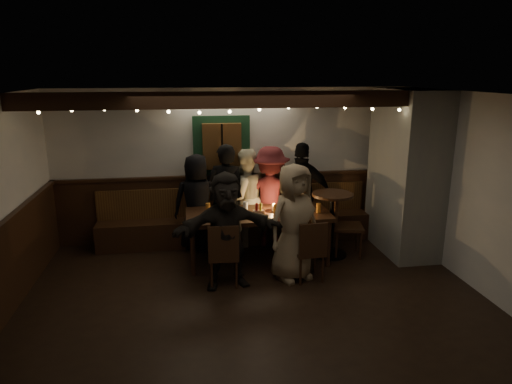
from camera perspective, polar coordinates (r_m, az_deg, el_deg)
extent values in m
cube|color=black|center=(5.93, -0.02, -14.01)|extent=(6.00, 5.00, 0.01)
cube|color=black|center=(5.20, -0.02, 12.08)|extent=(6.00, 5.00, 0.01)
cube|color=silver|center=(7.83, -2.84, 3.37)|extent=(6.00, 0.01, 2.60)
cube|color=silver|center=(6.57, 26.84, -0.48)|extent=(0.01, 5.00, 2.60)
cube|color=#321D0E|center=(7.99, -2.75, -1.95)|extent=(6.00, 0.05, 1.10)
cube|color=gray|center=(7.63, 18.23, 2.34)|extent=(0.70, 1.40, 2.60)
cube|color=#321D0E|center=(7.85, -2.52, -4.74)|extent=(4.60, 0.45, 0.45)
cube|color=#452813|center=(7.88, -2.71, -1.04)|extent=(4.60, 0.06, 0.50)
cube|color=#12331D|center=(7.69, -4.31, 5.79)|extent=(0.95, 0.04, 1.00)
cube|color=#452813|center=(7.63, -4.28, 5.72)|extent=(0.64, 0.12, 0.76)
cube|color=#321D0E|center=(6.19, -1.47, 11.46)|extent=(6.00, 0.16, 0.22)
sphere|color=#FFE599|center=(6.39, -25.55, 8.97)|extent=(0.04, 0.04, 0.04)
sphere|color=#FFE599|center=(6.29, -22.04, 9.47)|extent=(0.04, 0.04, 0.04)
sphere|color=#FFE599|center=(6.21, -18.40, 9.79)|extent=(0.04, 0.04, 0.04)
sphere|color=#FFE599|center=(6.16, -14.67, 9.87)|extent=(0.04, 0.04, 0.04)
sphere|color=#FFE599|center=(6.13, -10.88, 9.82)|extent=(0.04, 0.04, 0.04)
sphere|color=#FFE599|center=(6.14, -7.08, 9.83)|extent=(0.04, 0.04, 0.04)
sphere|color=#FFE599|center=(6.16, -3.31, 9.99)|extent=(0.04, 0.04, 0.04)
sphere|color=#FFE599|center=(6.21, 0.42, 10.27)|extent=(0.04, 0.04, 0.04)
sphere|color=#FFE599|center=(6.29, 4.08, 10.50)|extent=(0.04, 0.04, 0.04)
sphere|color=#FFE599|center=(6.39, 7.65, 10.53)|extent=(0.04, 0.04, 0.04)
sphere|color=#FFE599|center=(6.51, 11.08, 10.32)|extent=(0.04, 0.04, 0.04)
sphere|color=#FFE599|center=(6.66, 14.35, 10.01)|extent=(0.04, 0.04, 0.04)
sphere|color=#FFE599|center=(6.83, 17.48, 9.76)|extent=(0.04, 0.04, 0.04)
sphere|color=#FFE599|center=(7.01, 20.47, 9.69)|extent=(0.04, 0.04, 0.04)
cube|color=#321D0E|center=(6.94, 0.25, -2.85)|extent=(2.18, 0.93, 0.06)
cylinder|color=#321D0E|center=(6.64, -7.89, -7.42)|extent=(0.07, 0.07, 0.71)
cylinder|color=#321D0E|center=(7.35, -8.02, -5.17)|extent=(0.07, 0.07, 0.71)
cylinder|color=#321D0E|center=(6.95, 9.02, -6.43)|extent=(0.07, 0.07, 0.71)
cylinder|color=#321D0E|center=(7.63, 7.28, -4.38)|extent=(0.07, 0.07, 0.71)
cylinder|color=#BF7226|center=(6.96, -6.02, -1.99)|extent=(0.07, 0.07, 0.15)
cylinder|color=#BF7226|center=(6.66, -2.35, -2.70)|extent=(0.07, 0.07, 0.15)
cylinder|color=silver|center=(7.01, -1.31, -1.79)|extent=(0.07, 0.07, 0.15)
cylinder|color=#BF7226|center=(6.89, 2.49, -2.10)|extent=(0.07, 0.07, 0.15)
cylinder|color=silver|center=(7.16, 4.16, -1.47)|extent=(0.07, 0.07, 0.15)
cylinder|color=#BF7226|center=(6.98, 7.84, -2.00)|extent=(0.07, 0.07, 0.15)
cylinder|color=white|center=(6.57, -4.16, -3.56)|extent=(0.27, 0.27, 0.02)
cube|color=#B2B2B7|center=(6.88, 0.32, -2.52)|extent=(0.17, 0.10, 0.05)
cylinder|color=#990C0C|center=(6.86, 0.07, -2.08)|extent=(0.04, 0.04, 0.17)
cylinder|color=gold|center=(6.86, 0.58, -2.06)|extent=(0.04, 0.04, 0.17)
cylinder|color=silver|center=(7.01, 2.23, -2.06)|extent=(0.05, 0.05, 0.08)
sphere|color=#FFB24C|center=(6.99, 2.24, -1.57)|extent=(0.03, 0.03, 0.03)
cube|color=#321D0E|center=(6.30, -4.10, -7.94)|extent=(0.43, 0.43, 0.04)
cube|color=#321D0E|center=(6.04, -4.08, -6.40)|extent=(0.41, 0.06, 0.47)
cylinder|color=#321D0E|center=(6.55, -2.64, -9.10)|extent=(0.04, 0.04, 0.40)
cylinder|color=#321D0E|center=(6.25, -2.47, -10.33)|extent=(0.04, 0.04, 0.40)
cylinder|color=#321D0E|center=(6.54, -5.58, -9.18)|extent=(0.04, 0.04, 0.40)
cylinder|color=#321D0E|center=(6.24, -5.55, -10.42)|extent=(0.04, 0.04, 0.40)
cube|color=#321D0E|center=(6.48, 6.53, -7.43)|extent=(0.43, 0.43, 0.04)
cube|color=#321D0E|center=(6.24, 7.17, -5.94)|extent=(0.40, 0.07, 0.46)
cylinder|color=#321D0E|center=(6.76, 7.30, -8.47)|extent=(0.03, 0.03, 0.39)
cylinder|color=#321D0E|center=(6.48, 8.33, -9.55)|extent=(0.03, 0.03, 0.39)
cylinder|color=#321D0E|center=(6.66, 4.67, -8.77)|extent=(0.03, 0.03, 0.39)
cylinder|color=#321D0E|center=(6.38, 5.59, -9.89)|extent=(0.03, 0.03, 0.39)
cube|color=#321D0E|center=(7.38, 11.37, -4.28)|extent=(0.55, 0.55, 0.04)
cube|color=#321D0E|center=(7.26, 9.84, -2.13)|extent=(0.14, 0.46, 0.53)
cylinder|color=#321D0E|center=(7.32, 12.94, -6.61)|extent=(0.04, 0.04, 0.45)
cylinder|color=#321D0E|center=(7.26, 10.00, -6.62)|extent=(0.04, 0.04, 0.45)
cylinder|color=#321D0E|center=(7.66, 12.47, -5.58)|extent=(0.04, 0.04, 0.45)
cylinder|color=#321D0E|center=(7.61, 9.67, -5.58)|extent=(0.04, 0.04, 0.45)
cylinder|color=black|center=(7.49, 9.24, -7.64)|extent=(0.52, 0.52, 0.03)
cylinder|color=black|center=(7.32, 9.39, -4.12)|extent=(0.07, 0.07, 1.00)
cylinder|color=#321D0E|center=(7.18, 9.56, -0.32)|extent=(0.64, 0.64, 0.04)
imported|color=black|center=(7.47, -7.36, -1.28)|extent=(0.81, 0.56, 1.59)
imported|color=black|center=(7.49, -3.71, -0.55)|extent=(0.72, 0.57, 1.74)
imported|color=beige|center=(7.59, -1.42, -0.72)|extent=(0.95, 0.83, 1.64)
imported|color=#52191C|center=(7.56, 1.80, -0.61)|extent=(1.23, 0.92, 1.69)
imported|color=black|center=(7.71, 5.76, -0.21)|extent=(1.10, 0.78, 1.73)
imported|color=black|center=(6.13, -3.70, -4.80)|extent=(1.52, 0.63, 1.60)
imported|color=#998060|center=(6.35, 4.75, -3.81)|extent=(0.95, 0.80, 1.66)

